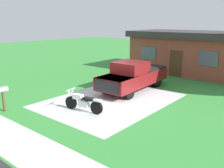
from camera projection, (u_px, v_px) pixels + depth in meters
name	position (u px, v px, depth m)	size (l,w,h in m)	color
ground_plane	(111.00, 100.00, 14.00)	(80.00, 80.00, 0.00)	#348336
driveway_pad	(111.00, 100.00, 14.00)	(5.73, 7.62, 0.01)	#BEBEBE
sidewalk_strip	(11.00, 138.00, 9.53)	(36.00, 1.80, 0.01)	silver
motorcycle	(83.00, 102.00, 12.21)	(2.20, 0.76, 1.09)	black
pickup_truck	(134.00, 75.00, 15.92)	(2.25, 5.71, 1.90)	black
mailbox	(3.00, 92.00, 12.09)	(0.26, 0.48, 1.26)	#4C3823
neighbor_house	(189.00, 51.00, 21.36)	(9.60, 5.60, 3.50)	brown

